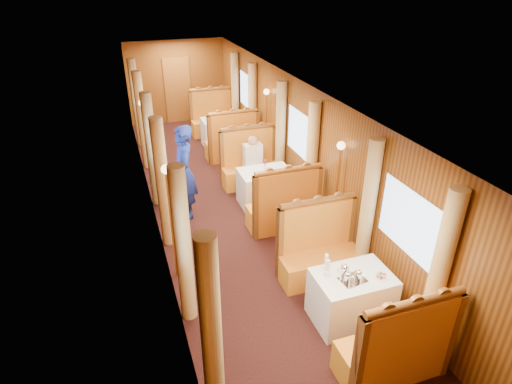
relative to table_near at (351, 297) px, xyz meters
name	(u,v)px	position (x,y,z in m)	size (l,w,h in m)	color
floor	(231,209)	(-0.75, 3.50, -0.38)	(3.00, 12.00, 0.01)	black
ceiling	(227,88)	(-0.75, 3.50, 2.12)	(3.00, 12.00, 0.01)	silver
wall_far	(177,82)	(-0.75, 9.50, 0.88)	(3.00, 2.50, 0.01)	brown
wall_left	(150,163)	(-2.25, 3.50, 0.88)	(12.00, 2.50, 0.01)	brown
wall_right	(300,144)	(0.75, 3.50, 0.88)	(12.00, 2.50, 0.01)	brown
doorway_far	(178,90)	(-0.75, 9.47, 0.62)	(0.80, 0.04, 2.00)	brown
table_near	(351,297)	(0.00, 0.00, 0.00)	(1.05, 0.72, 0.75)	white
banquette_near_fwd	(395,350)	(0.00, -1.01, 0.05)	(1.30, 0.55, 1.34)	#BD4E15
banquette_near_aft	(319,253)	(0.00, 1.01, 0.05)	(1.30, 0.55, 1.34)	#BD4E15
table_mid	(265,187)	(0.00, 3.50, 0.00)	(1.05, 0.72, 0.75)	white
banquette_mid_fwd	(284,209)	(0.00, 2.49, 0.05)	(1.30, 0.55, 1.34)	#BD4E15
banquette_mid_aft	(250,166)	(0.00, 4.51, 0.05)	(1.30, 0.55, 1.34)	#BD4E15
table_far	(222,132)	(0.00, 7.00, 0.00)	(1.05, 0.72, 0.75)	white
banquette_far_fwd	(232,144)	(0.00, 5.99, 0.05)	(1.30, 0.55, 1.34)	#BD4E15
banquette_far_aft	(213,120)	(0.00, 8.01, 0.05)	(1.30, 0.55, 1.34)	#BD4E15
tea_tray	(352,280)	(-0.07, -0.08, 0.38)	(0.34, 0.26, 0.01)	silver
teapot_left	(347,279)	(-0.16, -0.09, 0.44)	(0.15, 0.12, 0.12)	silver
teapot_right	(358,276)	(0.00, -0.10, 0.44)	(0.16, 0.12, 0.13)	silver
teapot_back	(345,272)	(-0.13, 0.04, 0.45)	(0.18, 0.13, 0.14)	silver
fruit_plate	(381,276)	(0.32, -0.14, 0.39)	(0.20, 0.20, 0.05)	white
cup_inboard	(327,270)	(-0.35, 0.11, 0.48)	(0.08, 0.08, 0.26)	white
cup_outboard	(326,264)	(-0.31, 0.23, 0.48)	(0.08, 0.08, 0.26)	white
rose_vase_mid	(265,163)	(0.00, 3.51, 0.55)	(0.06, 0.06, 0.36)	silver
rose_vase_far	(222,113)	(0.02, 6.97, 0.55)	(0.06, 0.06, 0.36)	silver
window_left_near	(185,268)	(-2.24, 0.00, 1.07)	(1.20, 0.90, 0.01)	#8BADD9
curtain_left_near_a	(211,333)	(-2.13, -0.78, 0.80)	(0.22, 0.22, 2.35)	tan
curtain_left_near_b	(183,248)	(-2.13, 0.78, 0.80)	(0.22, 0.22, 2.35)	tan
window_right_near	(409,222)	(0.74, 0.00, 1.07)	(1.20, 0.90, 0.01)	#8BADD9
curtain_right_near_a	(438,276)	(0.63, -0.78, 0.80)	(0.22, 0.22, 2.35)	tan
curtain_right_near_b	(367,213)	(0.63, 0.78, 0.80)	(0.22, 0.22, 2.35)	tan
window_left_mid	(149,153)	(-2.24, 3.50, 1.07)	(1.20, 0.90, 0.01)	#8BADD9
curtain_left_mid_a	(163,184)	(-2.13, 2.72, 0.80)	(0.22, 0.22, 2.35)	tan
curtain_left_mid_b	(152,151)	(-2.13, 4.28, 0.80)	(0.22, 0.22, 2.35)	tan
window_right_mid	(300,134)	(0.74, 3.50, 1.07)	(1.20, 0.90, 0.01)	#8BADD9
curtain_right_mid_a	(311,163)	(0.63, 2.72, 0.80)	(0.22, 0.22, 2.35)	tan
curtain_right_mid_b	(281,135)	(0.63, 4.28, 0.80)	(0.22, 0.22, 2.35)	tan
window_left_far	(133,101)	(-2.24, 7.00, 1.07)	(1.20, 0.90, 0.01)	#8BADD9
curtain_left_far_a	(142,121)	(-2.13, 6.22, 0.80)	(0.22, 0.22, 2.35)	tan
curtain_left_far_b	(136,103)	(-2.13, 7.78, 0.80)	(0.22, 0.22, 2.35)	tan
window_right_far	(247,91)	(0.74, 7.00, 1.07)	(1.20, 0.90, 0.01)	#8BADD9
curtain_right_far_a	(253,110)	(0.63, 6.22, 0.80)	(0.22, 0.22, 2.35)	tan
curtain_right_far_b	(235,95)	(0.63, 7.78, 0.80)	(0.22, 0.22, 2.35)	tan
sconce_left_fore	(169,200)	(-2.15, 1.75, 1.01)	(0.14, 0.14, 1.95)	#BF8C3F
sconce_right_fore	(338,173)	(0.65, 1.75, 1.01)	(0.14, 0.14, 1.95)	#BF8C3F
sconce_left_aft	(145,126)	(-2.15, 5.25, 1.01)	(0.14, 0.14, 1.95)	#BF8C3F
sconce_right_aft	(266,113)	(0.65, 5.25, 1.01)	(0.14, 0.14, 1.95)	#BF8C3F
steward	(184,173)	(-1.63, 3.55, 0.56)	(0.68, 0.45, 1.87)	navy
passenger	(253,157)	(0.00, 4.29, 0.37)	(0.40, 0.44, 0.76)	beige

